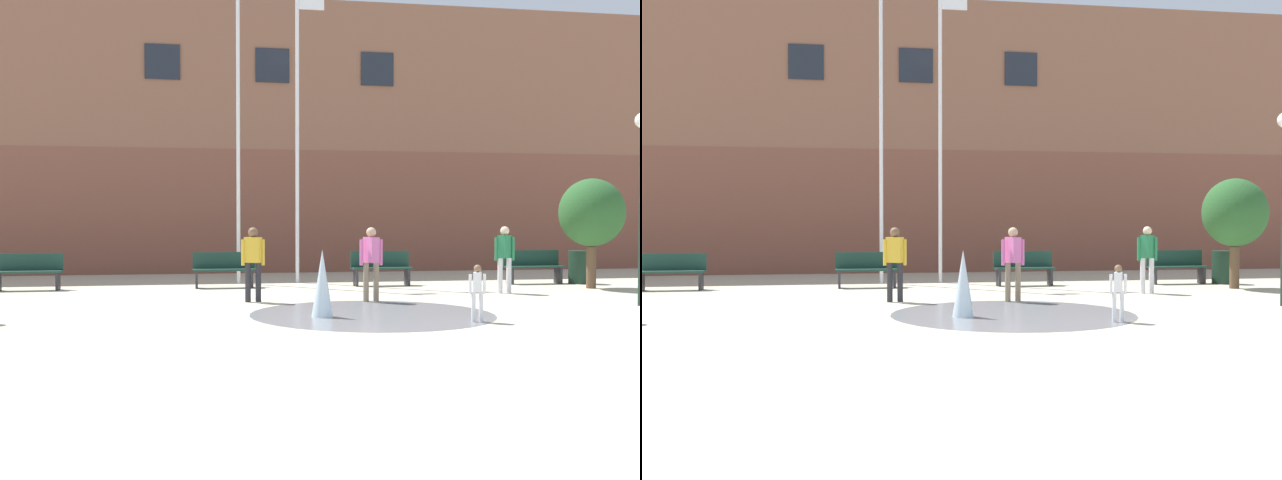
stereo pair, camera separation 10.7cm
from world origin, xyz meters
The scene contains 15 objects.
ground_plane centered at (0.00, 0.00, 0.00)m, with size 100.00×100.00×0.00m, color #BCB299.
library_building centered at (0.00, 19.09, 4.48)m, with size 36.00×6.05×8.96m.
splash_fountain centered at (0.17, 5.09, 0.33)m, with size 4.54×4.54×1.22m.
park_bench_far_left centered at (-6.58, 11.14, 0.48)m, with size 1.60×0.44×0.91m.
park_bench_left_of_flagpoles centered at (-1.78, 11.08, 0.48)m, with size 1.60×0.44×0.91m.
park_bench_under_left_flagpole centered at (2.35, 11.00, 0.48)m, with size 1.60×0.44×0.91m.
park_bench_far_right centered at (6.59, 10.87, 0.48)m, with size 1.60×0.44×0.91m.
child_in_fountain centered at (2.23, 3.90, 0.58)m, with size 0.31×0.24×0.99m.
adult_near_bench centered at (4.73, 8.50, 0.93)m, with size 0.50×0.36×1.59m.
teen_by_trashcan centered at (1.17, 7.24, 0.93)m, with size 0.50×0.39×1.59m.
adult_watching centered at (-1.31, 7.62, 0.93)m, with size 0.50×0.34×1.59m.
flagpole_left centered at (-1.32, 12.23, 4.61)m, with size 0.80×0.10×8.71m.
flagpole_right centered at (0.31, 12.23, 4.44)m, with size 0.80×0.10×8.37m.
trash_can centered at (7.83, 10.65, 0.45)m, with size 0.56×0.56×0.90m, color #193323.
street_tree_near_building centered at (7.43, 9.31, 1.91)m, with size 1.63×1.63×2.79m.
Camera 2 is at (-2.47, -8.27, 1.77)m, focal length 42.00 mm.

